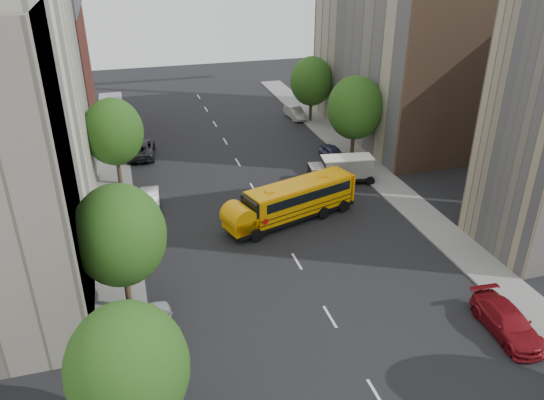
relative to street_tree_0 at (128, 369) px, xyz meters
name	(u,v)px	position (x,y,z in m)	size (l,w,h in m)	color
ground	(288,246)	(11.00, 14.00, -4.64)	(120.00, 120.00, 0.00)	black
sidewalk_left	(118,234)	(-0.50, 19.00, -4.58)	(3.00, 80.00, 0.12)	slate
sidewalk_right	(400,196)	(22.50, 19.00, -4.58)	(3.00, 80.00, 0.12)	slate
lane_markings	(253,188)	(11.00, 24.00, -4.64)	(0.15, 64.00, 0.01)	silver
building_left_redbrick	(38,79)	(-7.00, 42.00, 1.86)	(10.00, 15.00, 13.00)	maroon
building_right_far	(396,49)	(29.00, 34.00, 4.36)	(10.00, 22.00, 18.00)	tan
building_right_sidewall	(457,73)	(29.00, 23.00, 4.36)	(10.10, 0.30, 18.00)	brown
street_tree_0	(128,369)	(0.00, 0.00, 0.00)	(4.80, 4.80, 7.41)	#38281C
street_tree_1	(120,235)	(0.00, 10.00, 0.31)	(5.12, 5.12, 7.90)	#38281C
street_tree_2	(113,132)	(0.00, 28.00, 0.19)	(4.99, 4.99, 7.71)	#38281C
street_tree_4	(355,108)	(22.00, 28.00, 0.43)	(5.25, 5.25, 8.10)	#38281C
street_tree_5	(311,81)	(22.00, 40.00, 0.06)	(4.86, 4.86, 7.51)	#38281C
school_bus	(290,201)	(12.31, 17.62, -2.97)	(10.84, 5.54, 3.00)	black
safari_truck	(342,169)	(18.82, 23.04, -3.40)	(5.72, 2.72, 2.35)	black
parked_car_0	(158,325)	(1.40, 7.03, -3.88)	(1.81, 4.49, 1.53)	silver
parked_car_1	(150,197)	(2.20, 23.15, -3.94)	(1.48, 4.23, 1.39)	silver
parked_car_2	(141,148)	(2.20, 34.33, -3.85)	(2.62, 5.68, 1.58)	black
parked_car_3	(507,322)	(19.80, 2.08, -3.90)	(2.07, 5.09, 1.48)	maroon
parked_car_4	(333,154)	(19.93, 27.71, -3.92)	(1.70, 4.22, 1.44)	#2E3051
parked_car_5	(295,113)	(20.60, 41.49, -3.95)	(1.47, 4.21, 1.39)	#A2A29D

